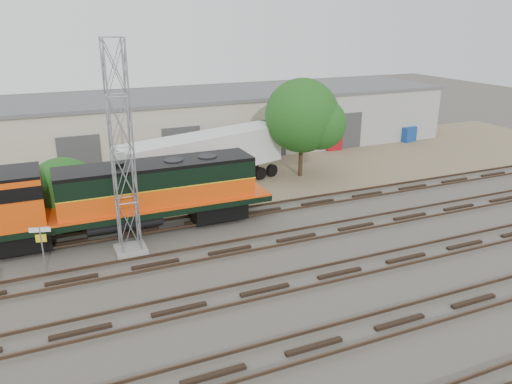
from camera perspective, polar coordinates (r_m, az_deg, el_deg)
name	(u,v)px	position (r m, az deg, el deg)	size (l,w,h in m)	color
ground	(240,263)	(25.60, -1.80, -8.16)	(140.00, 140.00, 0.00)	#47423A
dirt_strip	(168,180)	(38.91, -10.03, 1.36)	(80.00, 16.00, 0.02)	#726047
tracks	(265,290)	(23.14, 1.01, -11.13)	(80.00, 20.40, 0.28)	black
warehouse	(145,126)	(45.82, -12.60, 7.32)	(58.40, 10.40, 5.30)	beige
locomotive	(117,196)	(28.91, -15.63, -0.45)	(17.29, 3.03, 4.16)	black
signal_tower	(122,155)	(25.88, -15.03, 4.14)	(1.61, 1.61, 10.96)	gray
sign_post	(41,241)	(26.13, -23.32, -5.12)	(0.97, 0.29, 2.43)	gray
semi_trailer	(207,155)	(36.02, -5.64, 4.27)	(13.18, 6.52, 4.00)	white
dumpster_blue	(406,134)	(52.85, 16.74, 6.41)	(1.60, 1.50, 1.50)	navy
dumpster_red	(332,142)	(47.83, 8.63, 5.66)	(1.50, 1.40, 1.40)	maroon
tree_mid	(69,195)	(31.78, -20.63, -0.35)	(4.53, 4.31, 4.31)	#382619
tree_east	(307,118)	(38.35, 5.80, 8.44)	(5.92, 5.64, 7.61)	#382619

